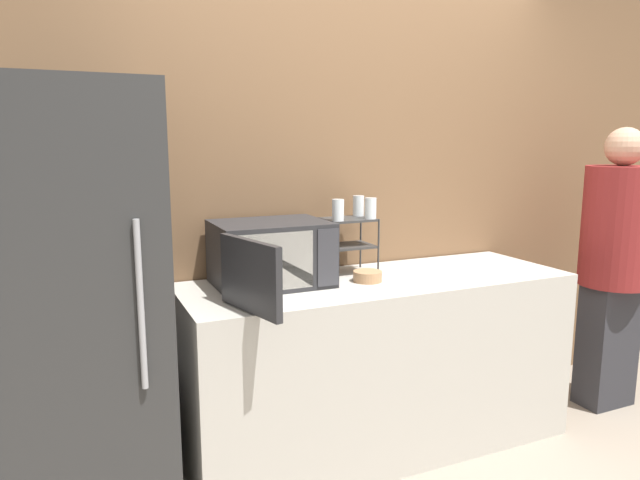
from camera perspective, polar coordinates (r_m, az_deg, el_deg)
The scene contains 11 objects.
ground_plane at distance 2.98m, azimuth 9.13°, elevation -22.30°, with size 12.00×12.00×0.00m, color gray.
wall_back at distance 3.16m, azimuth 2.58°, elevation 4.81°, with size 8.00×0.06×2.60m.
counter at distance 3.03m, azimuth 5.76°, elevation -12.09°, with size 1.99×0.68×0.89m.
microwave at distance 2.72m, azimuth -5.03°, elevation -1.43°, with size 0.56×0.82×0.31m.
dish_rack at distance 2.96m, azimuth 2.85°, elevation 0.62°, with size 0.26×0.21×0.29m.
glass_front_left at distance 2.84m, azimuth 1.81°, elevation 3.01°, with size 0.06×0.06×0.11m.
glass_back_right at distance 3.04m, azimuth 3.86°, elevation 3.44°, with size 0.06×0.06×0.11m.
glass_front_right at distance 2.93m, azimuth 5.07°, elevation 3.18°, with size 0.06×0.06×0.11m.
bowl at distance 2.83m, azimuth 4.77°, elevation -3.65°, with size 0.14×0.14×0.05m.
person at distance 3.75m, azimuth 27.42°, elevation -1.41°, with size 0.40×0.40×1.66m.
refrigerator at distance 2.52m, azimuth -22.59°, elevation -6.44°, with size 0.62×0.71×1.80m.
Camera 1 is at (-1.41, -2.09, 1.58)m, focal length 32.00 mm.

